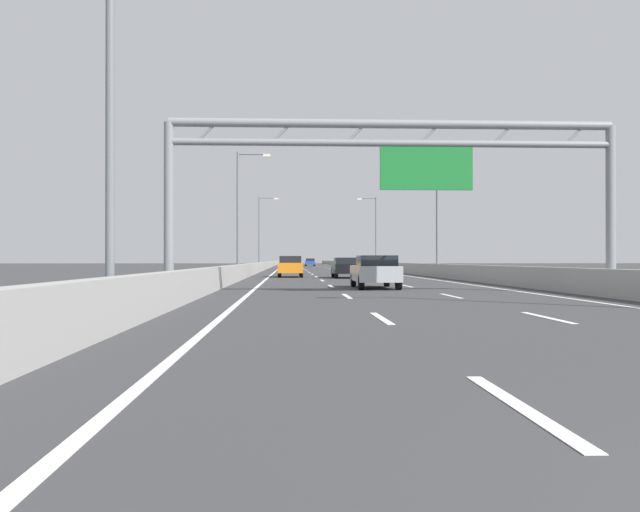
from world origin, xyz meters
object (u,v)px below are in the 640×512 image
streetlamp_right_mid (434,206)px  black_car (346,267)px  sign_gantry (397,161)px  green_car (291,264)px  red_car (291,262)px  streetlamp_left_mid (241,206)px  orange_car (290,266)px  blue_car (310,262)px  silver_car (375,271)px  streetlamp_left_far (261,228)px  streetlamp_left_near (121,71)px  streetlamp_right_far (374,228)px

streetlamp_right_mid → black_car: streetlamp_right_mid is taller
sign_gantry → green_car: bearing=93.6°
red_car → streetlamp_right_mid: bearing=-82.6°
streetlamp_left_mid → orange_car: 6.80m
streetlamp_left_mid → blue_car: 80.43m
silver_car → sign_gantry: bearing=-88.1°
streetlamp_right_mid → black_car: size_ratio=2.07×
sign_gantry → silver_car: 6.64m
streetlamp_left_far → red_car: (4.04, 45.94, -4.67)m
sign_gantry → orange_car: bearing=98.7°
streetlamp_left_far → black_car: streetlamp_left_far is taller
red_car → green_car: 53.67m
sign_gantry → streetlamp_left_far: streetlamp_left_far is taller
streetlamp_left_mid → red_car: (4.04, 84.17, -4.67)m
black_car → streetlamp_right_mid: bearing=38.8°
black_car → streetlamp_left_near: bearing=-103.2°
streetlamp_left_mid → streetlamp_right_mid: same height
streetlamp_left_mid → blue_car: (7.68, 79.93, -4.63)m
streetlamp_right_mid → streetlamp_left_far: bearing=111.3°
streetlamp_right_mid → green_car: streetlamp_right_mid is taller
sign_gantry → streetlamp_right_far: (7.31, 66.67, 0.55)m
sign_gantry → black_car: 22.90m
streetlamp_right_far → green_car: (-11.06, -7.73, -4.65)m
streetlamp_right_far → blue_car: size_ratio=2.21×
streetlamp_right_far → black_car: 45.00m
streetlamp_left_far → blue_car: 42.65m
red_car → black_car: bearing=-87.7°
sign_gantry → streetlamp_left_far: 67.11m
sign_gantry → streetlamp_left_near: streetlamp_left_near is taller
sign_gantry → streetlamp_right_mid: streetlamp_right_mid is taller
silver_car → blue_car: 103.16m
sign_gantry → silver_car: sign_gantry is taller
streetlamp_left_far → orange_car: 41.93m
streetlamp_right_far → red_car: bearing=103.3°
streetlamp_left_far → green_car: bearing=-63.4°
sign_gantry → streetlamp_right_far: bearing=83.7°
streetlamp_left_near → streetlamp_right_mid: (14.93, 38.23, 0.00)m
streetlamp_right_mid → orange_car: 12.51m
silver_car → streetlamp_right_far: bearing=83.1°
streetlamp_left_mid → sign_gantry: bearing=-75.0°
silver_car → streetlamp_right_mid: bearing=72.2°
streetlamp_left_near → streetlamp_right_mid: same height
blue_car → streetlamp_right_far: bearing=-80.1°
streetlamp_left_far → streetlamp_right_far: (14.93, 0.00, 0.00)m
streetlamp_right_far → silver_car: 62.08m
silver_car → green_car: (-3.58, 53.72, 0.00)m
streetlamp_right_mid → orange_car: size_ratio=2.25×
streetlamp_left_mid → streetlamp_right_far: 41.04m
streetlamp_right_mid → silver_car: size_ratio=2.05×
sign_gantry → red_car: 112.74m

